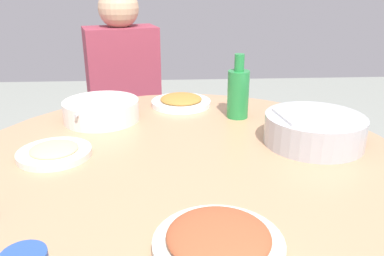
% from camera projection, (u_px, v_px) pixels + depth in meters
% --- Properties ---
extents(round_dining_table, '(1.30, 1.30, 0.76)m').
position_uv_depth(round_dining_table, '(184.00, 185.00, 1.15)').
color(round_dining_table, '#99999E').
rests_on(round_dining_table, ground).
extents(rice_bowl, '(0.30, 0.30, 0.10)m').
position_uv_depth(rice_bowl, '(314.00, 129.00, 1.19)').
color(rice_bowl, '#B2B5BA').
rests_on(rice_bowl, round_dining_table).
extents(soup_bowl, '(0.26, 0.27, 0.07)m').
position_uv_depth(soup_bowl, '(101.00, 111.00, 1.40)').
color(soup_bowl, silver).
rests_on(soup_bowl, round_dining_table).
extents(dish_stirfry, '(0.25, 0.25, 0.05)m').
position_uv_depth(dish_stirfry, '(218.00, 240.00, 0.73)').
color(dish_stirfry, silver).
rests_on(dish_stirfry, round_dining_table).
extents(dish_tofu_braise, '(0.23, 0.23, 0.04)m').
position_uv_depth(dish_tofu_braise, '(181.00, 101.00, 1.56)').
color(dish_tofu_braise, white).
rests_on(dish_tofu_braise, round_dining_table).
extents(dish_noodles, '(0.21, 0.21, 0.03)m').
position_uv_depth(dish_noodles, '(54.00, 152.00, 1.11)').
color(dish_noodles, silver).
rests_on(dish_noodles, round_dining_table).
extents(green_bottle, '(0.08, 0.08, 0.23)m').
position_uv_depth(green_bottle, '(238.00, 92.00, 1.41)').
color(green_bottle, '#25893F').
rests_on(green_bottle, round_dining_table).
extents(stool_for_diner_left, '(0.34, 0.34, 0.44)m').
position_uv_depth(stool_for_diner_left, '(129.00, 177.00, 2.15)').
color(stool_for_diner_left, brown).
rests_on(stool_for_diner_left, ground).
extents(diner_left, '(0.40, 0.42, 0.76)m').
position_uv_depth(diner_left, '(123.00, 81.00, 1.96)').
color(diner_left, '#2D333D').
rests_on(diner_left, stool_for_diner_left).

